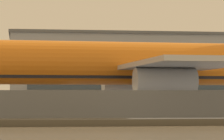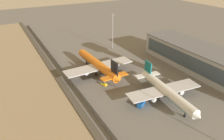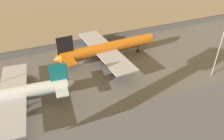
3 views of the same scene
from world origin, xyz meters
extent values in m
plane|color=#66635E|center=(0.00, 0.00, 0.00)|extent=(500.00, 500.00, 0.00)
cube|color=#937F60|center=(0.00, -71.00, 0.00)|extent=(320.00, 98.00, 0.01)
cube|color=#474238|center=(0.00, -20.50, 0.25)|extent=(320.00, 3.00, 0.50)
cube|color=slate|center=(0.00, -16.00, 1.31)|extent=(280.00, 0.08, 2.61)
cylinder|color=slate|center=(0.00, -16.00, 1.31)|extent=(0.10, 0.10, 2.61)
cylinder|color=orange|center=(-11.40, 1.80, 5.69)|extent=(42.25, 6.80, 4.65)
cone|color=orange|center=(-33.68, 0.66, 5.69)|extent=(3.24, 4.56, 4.41)
cone|color=orange|center=(10.89, 2.95, 5.69)|extent=(3.23, 4.33, 4.18)
cube|color=#232D3D|center=(-30.72, 0.81, 6.27)|extent=(2.75, 4.08, 1.39)
cube|color=black|center=(-11.40, 1.80, 4.41)|extent=(35.90, 5.55, 0.84)
cube|color=#B7BABF|center=(-8.78, -8.17, 5.11)|extent=(10.28, 20.64, 0.46)
cube|color=#B7BABF|center=(-9.81, 11.99, 5.11)|extent=(10.28, 20.64, 0.46)
cylinder|color=#B7BABF|center=(-10.12, -6.62, 3.60)|extent=(6.01, 2.85, 2.56)
cylinder|color=#B7BABF|center=(-10.99, 10.32, 3.60)|extent=(6.01, 2.85, 2.56)
cube|color=black|center=(7.09, 2.75, 10.34)|extent=(6.33, 0.88, 7.90)
cube|color=orange|center=(7.28, -0.94, 6.04)|extent=(4.58, 7.61, 0.37)
cube|color=orange|center=(6.90, 6.45, 6.04)|extent=(4.58, 7.61, 0.37)
cylinder|color=black|center=(-26.10, 1.05, 2.01)|extent=(0.33, 0.33, 2.72)
cylinder|color=black|center=(-26.10, 1.05, 0.65)|extent=(1.33, 0.58, 1.30)
cylinder|color=black|center=(-8.33, -0.48, 2.01)|extent=(0.37, 0.37, 2.72)
cylinder|color=black|center=(-8.33, -0.48, 0.65)|extent=(1.55, 1.12, 1.50)
cylinder|color=black|center=(-8.58, 4.39, 2.01)|extent=(0.37, 0.37, 2.72)
cylinder|color=black|center=(-8.58, 4.39, 0.65)|extent=(1.55, 1.12, 1.50)
cylinder|color=white|center=(29.69, 17.55, 5.17)|extent=(38.19, 7.77, 4.22)
cone|color=white|center=(9.64, 19.44, 5.17)|extent=(3.09, 4.04, 3.80)
cube|color=#14707A|center=(29.69, 17.55, 4.01)|extent=(32.44, 6.39, 0.76)
cube|color=#B7BABF|center=(28.66, 26.80, 4.65)|extent=(10.03, 18.93, 0.42)
cube|color=#B7BABF|center=(26.95, 8.66, 4.65)|extent=(10.03, 18.93, 0.42)
cylinder|color=#B7BABF|center=(29.66, 25.24, 3.27)|extent=(5.51, 2.81, 2.32)
cylinder|color=#B7BABF|center=(28.22, 10.00, 3.27)|extent=(5.51, 2.81, 2.32)
cube|color=#14707A|center=(13.06, 19.12, 9.40)|extent=(5.72, 1.04, 7.18)
cube|color=white|center=(13.38, 22.45, 5.49)|extent=(4.41, 7.01, 0.34)
cube|color=white|center=(12.75, 15.79, 5.49)|extent=(4.41, 7.01, 0.34)
cylinder|color=black|center=(27.26, 20.01, 1.83)|extent=(0.34, 0.34, 2.47)
cylinder|color=black|center=(27.26, 20.01, 0.59)|extent=(1.44, 1.07, 1.36)
cylinder|color=black|center=(26.84, 15.59, 1.83)|extent=(0.34, 0.34, 2.47)
cylinder|color=black|center=(26.84, 15.59, 0.59)|extent=(1.44, 1.07, 1.36)
cube|color=yellow|center=(3.48, -1.43, 0.75)|extent=(3.55, 2.57, 1.11)
cube|color=#283847|center=(3.10, -1.57, 1.55)|extent=(1.48, 1.58, 0.50)
cylinder|color=black|center=(2.77, -2.40, 0.35)|extent=(0.73, 0.44, 0.70)
cylinder|color=black|center=(2.32, -1.12, 0.35)|extent=(0.73, 0.44, 0.70)
cylinder|color=black|center=(4.64, -1.74, 0.35)|extent=(0.73, 0.44, 0.70)
cylinder|color=black|center=(4.19, -0.46, 0.35)|extent=(0.73, 0.44, 0.70)
cube|color=#19519E|center=(27.72, 5.11, 1.27)|extent=(4.60, 5.50, 2.07)
cube|color=#283847|center=(28.72, 3.59, 1.66)|extent=(2.30, 2.05, 0.83)
cube|color=orange|center=(27.72, 5.11, 2.40)|extent=(1.15, 0.99, 0.16)
cylinder|color=black|center=(29.38, 4.27, 0.42)|extent=(0.64, 0.82, 0.84)
cylinder|color=black|center=(27.82, 3.26, 0.42)|extent=(0.64, 0.82, 0.84)
cylinder|color=black|center=(27.62, 6.97, 0.42)|extent=(0.64, 0.82, 0.84)
cylinder|color=black|center=(26.07, 5.96, 0.42)|extent=(0.64, 0.82, 0.84)
cylinder|color=#A8A8AD|center=(-43.07, 29.17, 12.92)|extent=(0.36, 0.36, 25.83)
camera|label=1|loc=(-23.92, -67.70, 2.11)|focal=105.00mm
camera|label=2|loc=(92.73, -45.15, 57.52)|focal=35.00mm
camera|label=3|loc=(20.25, 78.07, 48.00)|focal=35.00mm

